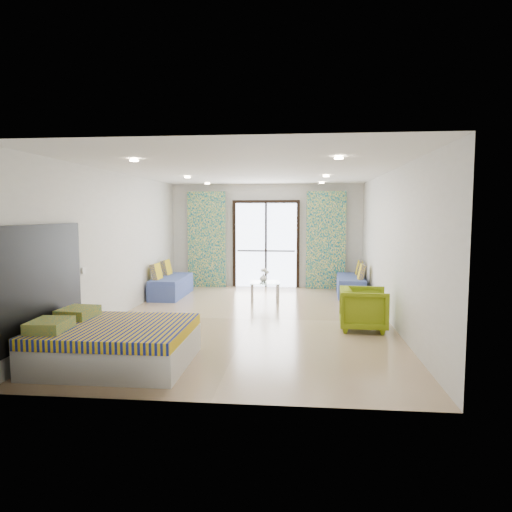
# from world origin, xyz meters

# --- Properties ---
(floor) EXTENTS (5.00, 7.50, 0.01)m
(floor) POSITION_xyz_m (0.00, 0.00, 0.00)
(floor) COLOR #9A7C5C
(floor) RESTS_ON ground
(ceiling) EXTENTS (5.00, 7.50, 0.01)m
(ceiling) POSITION_xyz_m (0.00, 0.00, 2.70)
(ceiling) COLOR silver
(ceiling) RESTS_ON ground
(wall_back) EXTENTS (5.00, 0.01, 2.70)m
(wall_back) POSITION_xyz_m (0.00, 3.75, 1.35)
(wall_back) COLOR silver
(wall_back) RESTS_ON ground
(wall_front) EXTENTS (5.00, 0.01, 2.70)m
(wall_front) POSITION_xyz_m (0.00, -3.75, 1.35)
(wall_front) COLOR silver
(wall_front) RESTS_ON ground
(wall_left) EXTENTS (0.01, 7.50, 2.70)m
(wall_left) POSITION_xyz_m (-2.50, 0.00, 1.35)
(wall_left) COLOR silver
(wall_left) RESTS_ON ground
(wall_right) EXTENTS (0.01, 7.50, 2.70)m
(wall_right) POSITION_xyz_m (2.50, 0.00, 1.35)
(wall_right) COLOR silver
(wall_right) RESTS_ON ground
(balcony_door) EXTENTS (1.76, 0.08, 2.28)m
(balcony_door) POSITION_xyz_m (0.00, 3.72, 1.26)
(balcony_door) COLOR black
(balcony_door) RESTS_ON floor
(balcony_rail) EXTENTS (1.52, 0.03, 0.04)m
(balcony_rail) POSITION_xyz_m (0.00, 3.73, 0.95)
(balcony_rail) COLOR #595451
(balcony_rail) RESTS_ON balcony_door
(curtain_left) EXTENTS (1.00, 0.10, 2.50)m
(curtain_left) POSITION_xyz_m (-1.55, 3.57, 1.25)
(curtain_left) COLOR beige
(curtain_left) RESTS_ON floor
(curtain_right) EXTENTS (1.00, 0.10, 2.50)m
(curtain_right) POSITION_xyz_m (1.55, 3.57, 1.25)
(curtain_right) COLOR beige
(curtain_right) RESTS_ON floor
(downlight_a) EXTENTS (0.12, 0.12, 0.02)m
(downlight_a) POSITION_xyz_m (-1.40, -2.00, 2.67)
(downlight_a) COLOR #FFE0B2
(downlight_a) RESTS_ON ceiling
(downlight_b) EXTENTS (0.12, 0.12, 0.02)m
(downlight_b) POSITION_xyz_m (1.40, -2.00, 2.67)
(downlight_b) COLOR #FFE0B2
(downlight_b) RESTS_ON ceiling
(downlight_c) EXTENTS (0.12, 0.12, 0.02)m
(downlight_c) POSITION_xyz_m (-1.40, 1.00, 2.67)
(downlight_c) COLOR #FFE0B2
(downlight_c) RESTS_ON ceiling
(downlight_d) EXTENTS (0.12, 0.12, 0.02)m
(downlight_d) POSITION_xyz_m (1.40, 1.00, 2.67)
(downlight_d) COLOR #FFE0B2
(downlight_d) RESTS_ON ceiling
(downlight_e) EXTENTS (0.12, 0.12, 0.02)m
(downlight_e) POSITION_xyz_m (-1.40, 3.00, 2.67)
(downlight_e) COLOR #FFE0B2
(downlight_e) RESTS_ON ceiling
(downlight_f) EXTENTS (0.12, 0.12, 0.02)m
(downlight_f) POSITION_xyz_m (1.40, 3.00, 2.67)
(downlight_f) COLOR #FFE0B2
(downlight_f) RESTS_ON ceiling
(headboard) EXTENTS (0.06, 2.10, 1.50)m
(headboard) POSITION_xyz_m (-2.46, -2.68, 1.05)
(headboard) COLOR black
(headboard) RESTS_ON floor
(switch_plate) EXTENTS (0.02, 0.10, 0.10)m
(switch_plate) POSITION_xyz_m (-2.47, -1.43, 1.05)
(switch_plate) COLOR silver
(switch_plate) RESTS_ON wall_left
(bed) EXTENTS (1.88, 1.54, 0.65)m
(bed) POSITION_xyz_m (-1.48, -2.68, 0.27)
(bed) COLOR silver
(bed) RESTS_ON floor
(daybed_left) EXTENTS (0.65, 1.66, 0.82)m
(daybed_left) POSITION_xyz_m (-2.11, 2.12, 0.25)
(daybed_left) COLOR #3D4E92
(daybed_left) RESTS_ON floor
(daybed_right) EXTENTS (0.70, 1.63, 0.79)m
(daybed_right) POSITION_xyz_m (2.11, 2.68, 0.25)
(daybed_right) COLOR #3D4E92
(daybed_right) RESTS_ON floor
(coffee_table) EXTENTS (0.70, 0.70, 0.74)m
(coffee_table) POSITION_xyz_m (0.13, 1.74, 0.38)
(coffee_table) COLOR silver
(coffee_table) RESTS_ON floor
(vase) EXTENTS (0.21, 0.21, 0.17)m
(vase) POSITION_xyz_m (0.09, 1.80, 0.51)
(vase) COLOR white
(vase) RESTS_ON coffee_table
(armchair) EXTENTS (0.75, 0.79, 0.78)m
(armchair) POSITION_xyz_m (1.96, -0.58, 0.39)
(armchair) COLOR olive
(armchair) RESTS_ON floor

